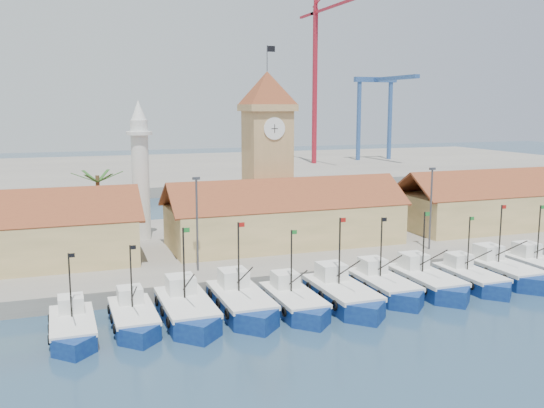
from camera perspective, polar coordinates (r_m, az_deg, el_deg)
name	(u,v)px	position (r m, az deg, el deg)	size (l,w,h in m)	color
ground	(370,310)	(52.61, 9.17, -9.86)	(400.00, 400.00, 0.00)	#1C364B
quay	(273,243)	(73.48, 0.08, -3.65)	(140.00, 32.00, 1.50)	gray
terminal	(157,171)	(156.11, -10.78, 3.10)	(240.00, 80.00, 2.00)	gray
boat_0	(73,330)	(48.20, -18.25, -11.15)	(3.22, 8.82, 6.67)	navy
boat_1	(134,319)	(49.06, -12.86, -10.54)	(3.28, 8.97, 6.79)	navy
boat_2	(187,312)	(49.63, -7.97, -10.01)	(3.82, 10.47, 7.93)	navy
boat_3	(242,304)	(50.97, -2.81, -9.40)	(3.86, 10.58, 8.01)	navy
boat_4	(295,303)	(51.45, 2.18, -9.31)	(3.49, 9.56, 7.23)	navy
boat_5	(344,297)	(53.23, 6.77, -8.64)	(3.87, 10.59, 8.02)	navy
boat_6	(385,288)	(56.50, 10.60, -7.73)	(3.62, 9.92, 7.50)	navy
boat_7	(428,283)	(58.63, 14.46, -7.21)	(3.76, 10.31, 7.80)	navy
boat_8	(473,280)	(61.25, 18.36, -6.76)	(3.41, 9.34, 7.07)	navy
boat_9	(505,273)	(64.46, 21.04, -6.05)	(3.80, 10.41, 7.88)	navy
boat_10	(543,269)	(67.57, 24.15, -5.58)	(3.66, 10.02, 7.58)	navy
hall_center	(285,222)	(69.15, 1.21, -1.72)	(27.04, 10.13, 7.61)	#E6C07E
hall_right	(511,207)	(85.86, 21.56, -0.23)	(31.20, 10.13, 7.61)	#E6C07E
clock_tower	(267,149)	(73.70, -0.45, 5.21)	(5.80, 5.80, 22.70)	tan
minaret	(140,170)	(72.34, -12.29, 3.15)	(3.00, 3.00, 16.30)	silver
palm_tree	(99,204)	(70.32, -16.01, -0.03)	(5.60, 5.03, 8.39)	brown
lamp_posts	(318,212)	(61.62, 4.33, -0.74)	(80.70, 0.25, 9.03)	#3F3F44
crane_red_right	(317,63)	(161.34, 4.28, 13.08)	(1.00, 33.33, 47.01)	maroon
gantry	(381,96)	(173.15, 10.23, 10.01)	(13.00, 22.00, 23.20)	#305593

